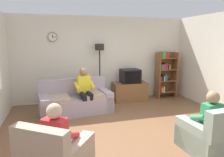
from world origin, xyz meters
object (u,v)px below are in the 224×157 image
bookshelf (165,73)px  person_on_couch (85,88)px  armchair_near_bookshelf (209,136)px  person_in_left_armchair (59,136)px  floor_lamp (100,57)px  tv (130,76)px  person_in_right_armchair (207,118)px  couch (76,101)px  tv_stand (130,91)px

bookshelf → person_on_couch: size_ratio=1.27×
armchair_near_bookshelf → person_on_couch: person_on_couch is taller
person_in_left_armchair → floor_lamp: bearing=68.5°
armchair_near_bookshelf → person_on_couch: size_ratio=0.76×
tv → person_in_right_armchair: 3.27m
armchair_near_bookshelf → person_on_couch: (-1.85, 2.58, 0.41)m
couch → tv_stand: (1.83, 0.68, -0.02)m
person_in_right_armchair → person_in_left_armchair: bearing=-179.8°
tv → person_in_left_armchair: person_in_left_armchair is taller
floor_lamp → tv: bearing=-7.2°
tv → floor_lamp: 1.17m
person_in_left_armchair → person_in_right_armchair: size_ratio=1.00×
floor_lamp → person_on_couch: size_ratio=1.49×
tv → bookshelf: (1.29, 0.09, 0.02)m
person_on_couch → tv_stand: bearing=26.5°
bookshelf → armchair_near_bookshelf: (-1.02, -3.44, -0.55)m
bookshelf → person_in_left_armchair: bearing=-137.0°
tv → floor_lamp: (-0.98, 0.12, 0.63)m
person_in_right_armchair → tv_stand: bearing=94.6°
couch → person_in_left_armchair: bearing=-100.5°
couch → person_in_right_armchair: size_ratio=1.79×
floor_lamp → couch: bearing=-137.5°
person_in_right_armchair → person_on_couch: bearing=126.5°
couch → bookshelf: 3.25m
tv_stand → armchair_near_bookshelf: armchair_near_bookshelf is taller
tv_stand → person_on_couch: size_ratio=0.89×
armchair_near_bookshelf → person_on_couch: 3.20m
tv_stand → person_on_couch: person_on_couch is taller
armchair_near_bookshelf → person_in_left_armchair: (-2.58, 0.08, 0.32)m
person_on_couch → person_in_left_armchair: person_on_couch is taller
armchair_near_bookshelf → person_in_right_armchair: person_in_right_armchair is taller
couch → person_in_left_armchair: (-0.48, -2.61, 0.29)m
armchair_near_bookshelf → bookshelf: bearing=73.4°
tv → armchair_near_bookshelf: (0.27, -3.34, -0.53)m
bookshelf → person_in_right_armchair: size_ratio=1.41×
couch → armchair_near_bookshelf: size_ratio=2.13×
bookshelf → floor_lamp: bearing=179.3°
couch → floor_lamp: size_ratio=1.08×
armchair_near_bookshelf → couch: bearing=127.9°
person_on_couch → person_in_left_armchair: (-0.73, -2.50, -0.09)m
person_on_couch → bookshelf: bearing=16.6°
person_in_left_armchair → person_on_couch: bearing=73.8°
tv_stand → tv: 0.52m
bookshelf → floor_lamp: size_ratio=0.85×
couch → floor_lamp: floor_lamp is taller
bookshelf → tv_stand: bearing=-176.9°
floor_lamp → person_on_couch: bearing=-124.3°
tv_stand → armchair_near_bookshelf: 3.38m
armchair_near_bookshelf → tv_stand: bearing=94.6°
tv → person_in_left_armchair: bearing=-125.3°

